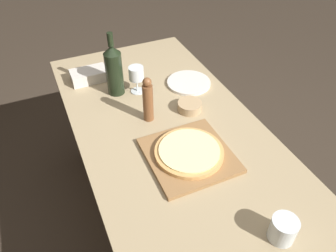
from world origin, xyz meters
name	(u,v)px	position (x,y,z in m)	size (l,w,h in m)	color
ground_plane	(173,231)	(0.00, 0.00, 0.00)	(12.00, 12.00, 0.00)	#382D23
dining_table	(175,151)	(0.00, 0.00, 0.67)	(0.80, 1.75, 0.76)	#9E8966
cutting_board	(190,155)	(0.00, -0.13, 0.77)	(0.33, 0.34, 0.02)	olive
pizza	(190,151)	(0.00, -0.13, 0.79)	(0.28, 0.28, 0.02)	tan
wine_bottle	(114,70)	(-0.13, 0.42, 0.89)	(0.08, 0.08, 0.32)	black
pepper_mill	(148,100)	(-0.06, 0.16, 0.86)	(0.05, 0.05, 0.22)	brown
wine_glass	(136,75)	(-0.03, 0.39, 0.86)	(0.08, 0.08, 0.14)	silver
small_bowl	(190,106)	(0.14, 0.14, 0.78)	(0.12, 0.12, 0.04)	tan
drinking_tumbler	(283,229)	(0.11, -0.57, 0.80)	(0.09, 0.09, 0.09)	silver
dinner_plate	(189,83)	(0.24, 0.34, 0.76)	(0.23, 0.23, 0.01)	silver
food_container	(89,75)	(-0.23, 0.59, 0.79)	(0.19, 0.11, 0.06)	beige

